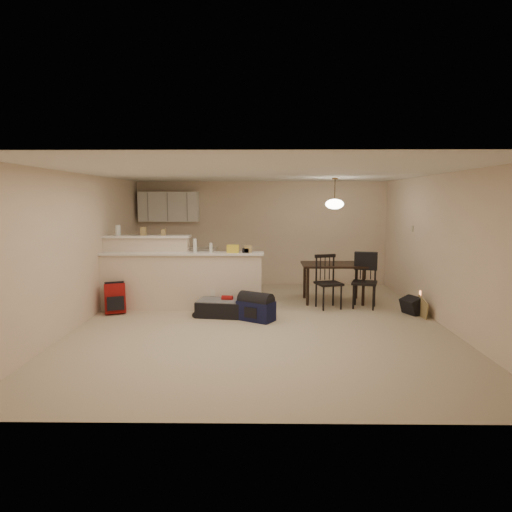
{
  "coord_description": "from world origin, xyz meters",
  "views": [
    {
      "loc": [
        0.01,
        -7.52,
        2.07
      ],
      "look_at": [
        -0.1,
        0.7,
        1.05
      ],
      "focal_mm": 32.0,
      "sensor_mm": 36.0,
      "label": 1
    }
  ],
  "objects_px": {
    "red_backpack": "(115,299)",
    "navy_duffel": "(256,311)",
    "pendant_lamp": "(335,204)",
    "suitcase": "(221,308)",
    "dining_chair_near": "(329,282)",
    "dining_table": "(333,268)",
    "black_daypack": "(412,306)",
    "dining_chair_far": "(364,281)"
  },
  "relations": [
    {
      "from": "dining_table",
      "to": "red_backpack",
      "type": "distance_m",
      "value": 4.27
    },
    {
      "from": "pendant_lamp",
      "to": "black_daypack",
      "type": "bearing_deg",
      "value": -37.86
    },
    {
      "from": "dining_table",
      "to": "navy_duffel",
      "type": "height_order",
      "value": "dining_table"
    },
    {
      "from": "red_backpack",
      "to": "dining_table",
      "type": "bearing_deg",
      "value": -7.19
    },
    {
      "from": "dining_table",
      "to": "red_backpack",
      "type": "height_order",
      "value": "dining_table"
    },
    {
      "from": "pendant_lamp",
      "to": "navy_duffel",
      "type": "distance_m",
      "value": 2.8
    },
    {
      "from": "dining_chair_far",
      "to": "suitcase",
      "type": "xyz_separation_m",
      "value": [
        -2.7,
        -0.64,
        -0.38
      ]
    },
    {
      "from": "suitcase",
      "to": "black_daypack",
      "type": "height_order",
      "value": "black_daypack"
    },
    {
      "from": "red_backpack",
      "to": "black_daypack",
      "type": "height_order",
      "value": "red_backpack"
    },
    {
      "from": "pendant_lamp",
      "to": "suitcase",
      "type": "xyz_separation_m",
      "value": [
        -2.18,
        -1.16,
        -1.85
      ]
    },
    {
      "from": "dining_table",
      "to": "pendant_lamp",
      "type": "height_order",
      "value": "pendant_lamp"
    },
    {
      "from": "dining_table",
      "to": "black_daypack",
      "type": "bearing_deg",
      "value": -37.77
    },
    {
      "from": "navy_duffel",
      "to": "pendant_lamp",
      "type": "bearing_deg",
      "value": 74.56
    },
    {
      "from": "red_backpack",
      "to": "navy_duffel",
      "type": "height_order",
      "value": "red_backpack"
    },
    {
      "from": "dining_chair_near",
      "to": "navy_duffel",
      "type": "bearing_deg",
      "value": -163.68
    },
    {
      "from": "dining_chair_far",
      "to": "pendant_lamp",
      "type": "bearing_deg",
      "value": 152.8
    },
    {
      "from": "pendant_lamp",
      "to": "dining_chair_near",
      "type": "distance_m",
      "value": 1.59
    },
    {
      "from": "dining_table",
      "to": "suitcase",
      "type": "height_order",
      "value": "dining_table"
    },
    {
      "from": "suitcase",
      "to": "navy_duffel",
      "type": "relative_size",
      "value": 1.32
    },
    {
      "from": "red_backpack",
      "to": "navy_duffel",
      "type": "xyz_separation_m",
      "value": [
        2.58,
        -0.46,
        -0.1
      ]
    },
    {
      "from": "pendant_lamp",
      "to": "red_backpack",
      "type": "xyz_separation_m",
      "value": [
        -4.13,
        -1.0,
        -1.72
      ]
    },
    {
      "from": "suitcase",
      "to": "pendant_lamp",
      "type": "bearing_deg",
      "value": 36.13
    },
    {
      "from": "dining_chair_near",
      "to": "suitcase",
      "type": "distance_m",
      "value": 2.13
    },
    {
      "from": "dining_table",
      "to": "suitcase",
      "type": "xyz_separation_m",
      "value": [
        -2.18,
        -1.16,
        -0.55
      ]
    },
    {
      "from": "dining_chair_near",
      "to": "red_backpack",
      "type": "relative_size",
      "value": 1.88
    },
    {
      "from": "red_backpack",
      "to": "dining_chair_far",
      "type": "bearing_deg",
      "value": -14.84
    },
    {
      "from": "pendant_lamp",
      "to": "red_backpack",
      "type": "height_order",
      "value": "pendant_lamp"
    },
    {
      "from": "dining_table",
      "to": "navy_duffel",
      "type": "relative_size",
      "value": 2.03
    },
    {
      "from": "dining_table",
      "to": "dining_chair_near",
      "type": "relative_size",
      "value": 1.23
    },
    {
      "from": "dining_chair_near",
      "to": "black_daypack",
      "type": "height_order",
      "value": "dining_chair_near"
    },
    {
      "from": "pendant_lamp",
      "to": "suitcase",
      "type": "relative_size",
      "value": 0.76
    },
    {
      "from": "dining_chair_near",
      "to": "red_backpack",
      "type": "height_order",
      "value": "dining_chair_near"
    },
    {
      "from": "suitcase",
      "to": "red_backpack",
      "type": "xyz_separation_m",
      "value": [
        -1.95,
        0.16,
        0.13
      ]
    },
    {
      "from": "dining_table",
      "to": "navy_duffel",
      "type": "xyz_separation_m",
      "value": [
        -1.54,
        -1.46,
        -0.52
      ]
    },
    {
      "from": "dining_table",
      "to": "dining_chair_far",
      "type": "bearing_deg",
      "value": -44.46
    },
    {
      "from": "dining_table",
      "to": "dining_chair_far",
      "type": "relative_size",
      "value": 1.21
    },
    {
      "from": "navy_duffel",
      "to": "suitcase",
      "type": "bearing_deg",
      "value": -173.93
    },
    {
      "from": "dining_chair_far",
      "to": "suitcase",
      "type": "distance_m",
      "value": 2.8
    },
    {
      "from": "black_daypack",
      "to": "pendant_lamp",
      "type": "bearing_deg",
      "value": 28.12
    },
    {
      "from": "dining_chair_near",
      "to": "dining_chair_far",
      "type": "bearing_deg",
      "value": -13.39
    },
    {
      "from": "dining_chair_far",
      "to": "red_backpack",
      "type": "height_order",
      "value": "dining_chair_far"
    },
    {
      "from": "suitcase",
      "to": "navy_duffel",
      "type": "xyz_separation_m",
      "value": [
        0.64,
        -0.3,
        0.03
      ]
    }
  ]
}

